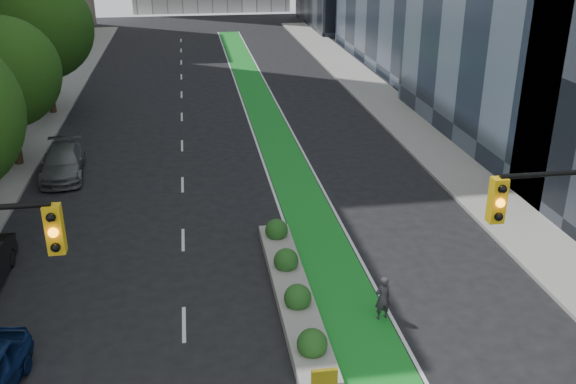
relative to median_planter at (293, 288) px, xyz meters
name	(u,v)px	position (x,y,z in m)	size (l,w,h in m)	color
sidewalk_left	(17,147)	(-13.00, 17.96, -0.30)	(3.60, 90.00, 0.15)	gray
sidewalk_right	(414,128)	(10.60, 17.96, -0.30)	(3.60, 90.00, 0.15)	gray
bike_lane_paint	(264,113)	(1.80, 22.96, -0.37)	(2.20, 70.00, 0.01)	#198A27
tree_midfar	(4,73)	(-12.20, 14.96, 4.57)	(5.60, 5.60, 7.76)	black
tree_far	(41,28)	(-12.20, 24.96, 5.32)	(6.60, 6.60, 9.00)	black
median_planter	(293,288)	(0.00, 0.00, 0.00)	(1.20, 10.26, 1.10)	gray
cyclist	(383,298)	(2.67, -1.66, 0.39)	(0.56, 0.37, 1.53)	#342E37
parked_car_left_far	(63,163)	(-9.62, 13.11, 0.34)	(2.00, 4.91, 1.43)	#5A5C5F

